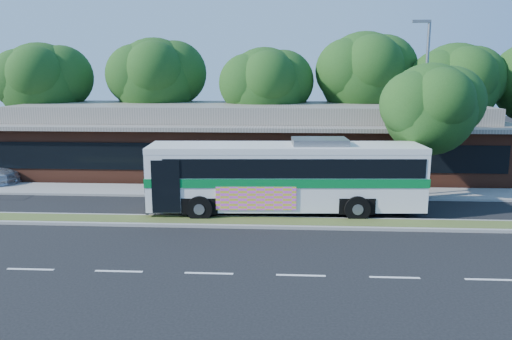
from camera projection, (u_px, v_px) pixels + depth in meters
The scene contains 12 objects.
ground at pixel (226, 227), 21.20m from camera, with size 120.00×120.00×0.00m, color black.
median_strip at pixel (228, 222), 21.78m from camera, with size 26.00×1.10×0.15m, color #475D27.
sidewalk at pixel (240, 191), 27.47m from camera, with size 44.00×2.60×0.12m, color gray.
plaza_building at pixel (248, 139), 33.53m from camera, with size 33.20×11.20×4.45m.
lamp_post at pixel (424, 104), 25.62m from camera, with size 0.93×0.18×9.07m.
tree_bg_a at pixel (48, 82), 35.75m from camera, with size 6.47×5.80×8.63m.
tree_bg_b at pixel (161, 78), 36.23m from camera, with size 6.69×6.00×9.00m.
tree_bg_c at pixel (270, 86), 34.90m from camera, with size 6.24×5.60×8.26m.
tree_bg_d at pixel (370, 74), 35.35m from camera, with size 6.91×6.20×9.37m.
tree_bg_e at pixel (460, 84), 34.15m from camera, with size 6.47×5.80×8.50m.
transit_bus at pixel (287, 172), 23.04m from camera, with size 12.68×3.42×3.52m.
sidewalk_tree at pixel (436, 107), 25.04m from camera, with size 5.14×4.61×6.97m.
Camera 1 is at (2.42, -20.25, 6.41)m, focal length 35.00 mm.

